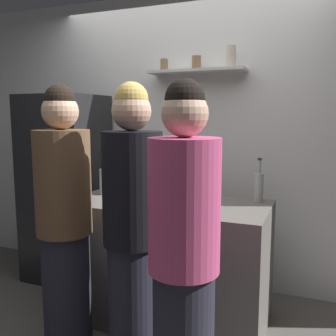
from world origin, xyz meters
TOP-DOWN VIEW (x-y plane):
  - back_wall_assembly at (0.00, 1.25)m, footprint 4.80×0.32m
  - refrigerator at (-1.10, 0.85)m, footprint 0.66×0.65m
  - counter at (0.08, 0.48)m, footprint 1.46×0.74m
  - baking_pan at (0.02, 0.29)m, footprint 0.34×0.24m
  - utensil_holder at (-0.43, 0.76)m, footprint 0.10×0.10m
  - wine_bottle_pale_glass at (0.70, 0.72)m, footprint 0.07×0.07m
  - wine_bottle_green_glass at (0.32, 0.28)m, footprint 0.07×0.07m
  - wine_bottle_amber_glass at (0.00, 0.63)m, footprint 0.06×0.06m
  - water_bottle_plastic at (-0.49, 0.55)m, footprint 0.10×0.10m
  - person_brown_jacket at (-0.35, -0.17)m, footprint 0.34×0.34m
  - person_pink_top at (0.52, -0.41)m, footprint 0.34×0.34m
  - person_blonde at (0.13, -0.18)m, footprint 0.34×0.34m

SIDE VIEW (x-z plane):
  - counter at x=0.08m, z-range 0.00..0.90m
  - person_pink_top at x=0.52m, z-range -0.01..1.69m
  - person_blonde at x=0.13m, z-range -0.01..1.71m
  - person_brown_jacket at x=-0.35m, z-range -0.01..1.71m
  - refrigerator at x=-1.10m, z-range 0.00..1.71m
  - baking_pan at x=0.02m, z-range 0.90..0.95m
  - utensil_holder at x=-0.43m, z-range 0.85..1.07m
  - wine_bottle_amber_glass at x=0.00m, z-range 0.86..1.15m
  - water_bottle_plastic at x=-0.49m, z-range 0.89..1.14m
  - wine_bottle_pale_glass at x=0.70m, z-range 0.86..1.18m
  - wine_bottle_green_glass at x=0.32m, z-range 0.86..1.20m
  - back_wall_assembly at x=0.00m, z-range 0.00..2.60m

